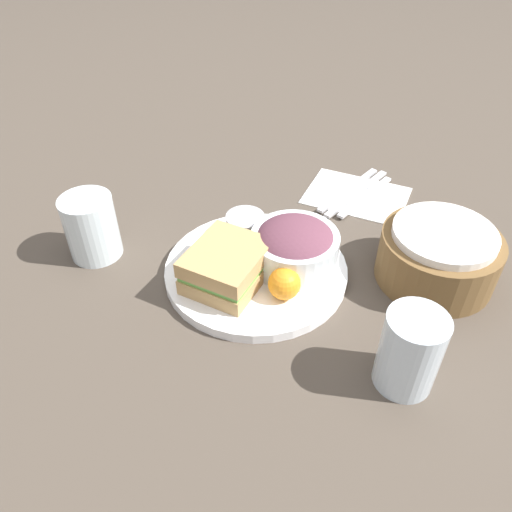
% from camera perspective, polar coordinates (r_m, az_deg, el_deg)
% --- Properties ---
extents(ground_plane, '(4.00, 4.00, 0.00)m').
position_cam_1_polar(ground_plane, '(0.76, -0.00, -2.05)').
color(ground_plane, '#4C4238').
extents(plate, '(0.27, 0.27, 0.02)m').
position_cam_1_polar(plate, '(0.75, -0.00, -1.61)').
color(plate, white).
rests_on(plate, ground_plane).
extents(sandwich, '(0.12, 0.10, 0.06)m').
position_cam_1_polar(sandwich, '(0.71, -3.34, -1.15)').
color(sandwich, tan).
rests_on(sandwich, plate).
extents(salad_bowl, '(0.13, 0.13, 0.07)m').
position_cam_1_polar(salad_bowl, '(0.73, 4.44, 1.21)').
color(salad_bowl, white).
rests_on(salad_bowl, plate).
extents(dressing_cup, '(0.06, 0.06, 0.04)m').
position_cam_1_polar(dressing_cup, '(0.79, -1.23, 3.38)').
color(dressing_cup, '#B7B7BC').
rests_on(dressing_cup, plate).
extents(orange_wedge, '(0.05, 0.05, 0.05)m').
position_cam_1_polar(orange_wedge, '(0.69, 3.26, -3.17)').
color(orange_wedge, orange).
rests_on(orange_wedge, plate).
extents(drink_glass, '(0.07, 0.07, 0.11)m').
position_cam_1_polar(drink_glass, '(0.61, 17.17, -10.37)').
color(drink_glass, silver).
rests_on(drink_glass, ground_plane).
extents(bread_basket, '(0.17, 0.17, 0.09)m').
position_cam_1_polar(bread_basket, '(0.77, 20.11, 0.05)').
color(bread_basket, brown).
rests_on(bread_basket, ground_plane).
extents(napkin, '(0.13, 0.18, 0.00)m').
position_cam_1_polar(napkin, '(0.94, 11.42, 6.83)').
color(napkin, white).
rests_on(napkin, ground_plane).
extents(fork, '(0.18, 0.06, 0.01)m').
position_cam_1_polar(fork, '(0.95, 10.53, 7.47)').
color(fork, silver).
rests_on(fork, napkin).
extents(knife, '(0.19, 0.07, 0.01)m').
position_cam_1_polar(knife, '(0.94, 11.45, 7.06)').
color(knife, silver).
rests_on(knife, napkin).
extents(spoon, '(0.16, 0.06, 0.01)m').
position_cam_1_polar(spoon, '(0.93, 12.38, 6.64)').
color(spoon, silver).
rests_on(spoon, napkin).
extents(water_glass, '(0.08, 0.08, 0.10)m').
position_cam_1_polar(water_glass, '(0.80, -18.30, 3.15)').
color(water_glass, silver).
rests_on(water_glass, ground_plane).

